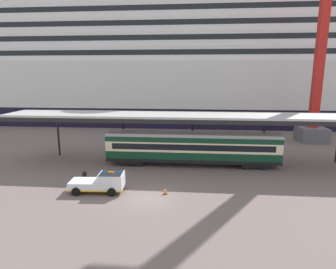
{
  "coord_description": "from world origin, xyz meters",
  "views": [
    {
      "loc": [
        3.87,
        -23.53,
        11.0
      ],
      "look_at": [
        1.16,
        7.2,
        4.5
      ],
      "focal_mm": 30.28,
      "sensor_mm": 36.0,
      "label": 1
    }
  ],
  "objects": [
    {
      "name": "traffic_cone_near",
      "position": [
        -7.35,
        4.54,
        0.38
      ],
      "size": [
        0.36,
        0.36,
        0.77
      ],
      "color": "black",
      "rests_on": "ground"
    },
    {
      "name": "service_truck",
      "position": [
        -4.67,
        1.32,
        0.99
      ],
      "size": [
        5.31,
        2.48,
        2.02
      ],
      "color": "white",
      "rests_on": "ground"
    },
    {
      "name": "dockside_crane",
      "position": [
        24.21,
        25.04,
        18.3
      ],
      "size": [
        10.92,
        4.4,
        58.67
      ],
      "color": "#595960",
      "rests_on": "ground"
    },
    {
      "name": "cruise_ship",
      "position": [
        -1.92,
        45.84,
        14.04
      ],
      "size": [
        166.96,
        23.6,
        39.71
      ],
      "color": "black",
      "rests_on": "ground"
    },
    {
      "name": "train_carriage",
      "position": [
        3.85,
        10.28,
        2.3
      ],
      "size": [
        20.96,
        2.81,
        4.11
      ],
      "color": "black",
      "rests_on": "ground"
    },
    {
      "name": "traffic_cone_mid",
      "position": [
        1.42,
        1.31,
        0.33
      ],
      "size": [
        0.36,
        0.36,
        0.68
      ],
      "color": "black",
      "rests_on": "ground"
    },
    {
      "name": "ground_plane",
      "position": [
        0.0,
        0.0,
        0.0
      ],
      "size": [
        400.0,
        400.0,
        0.0
      ],
      "primitive_type": "plane",
      "color": "#6C5D5A"
    },
    {
      "name": "quay_bollard",
      "position": [
        -7.53,
        4.17,
        0.52
      ],
      "size": [
        0.48,
        0.48,
        0.96
      ],
      "color": "black",
      "rests_on": "ground"
    },
    {
      "name": "platform_canopy",
      "position": [
        3.85,
        10.7,
        6.06
      ],
      "size": [
        46.14,
        5.66,
        6.31
      ],
      "color": "#B5B5B5",
      "rests_on": "ground"
    }
  ]
}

